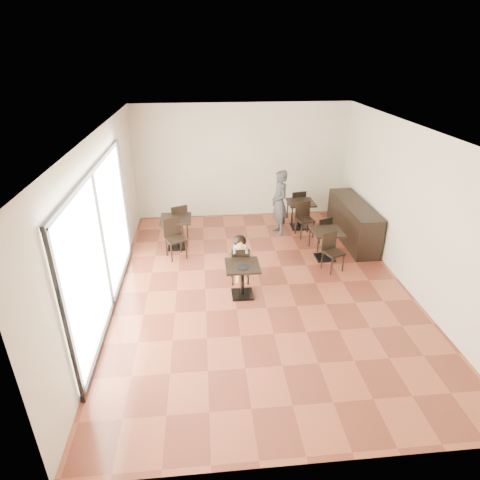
{
  "coord_description": "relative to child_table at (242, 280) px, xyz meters",
  "views": [
    {
      "loc": [
        -1.12,
        -7.08,
        4.56
      ],
      "look_at": [
        -0.43,
        0.2,
        1.0
      ],
      "focal_mm": 30.0,
      "sensor_mm": 36.0,
      "label": 1
    }
  ],
  "objects": [
    {
      "name": "storefront_window",
      "position": [
        -2.54,
        -0.2,
        1.05
      ],
      "size": [
        0.04,
        4.5,
        2.6
      ],
      "primitive_type": "cube",
      "color": "white",
      "rests_on": "floor"
    },
    {
      "name": "chair_back_b",
      "position": [
        1.91,
        2.64,
        0.1
      ],
      "size": [
        0.48,
        0.48,
        0.91
      ],
      "primitive_type": null,
      "rotation": [
        0.0,
        0.0,
        0.19
      ],
      "color": "black",
      "rests_on": "floor"
    },
    {
      "name": "ceiling",
      "position": [
        0.43,
        0.3,
        2.85
      ],
      "size": [
        6.0,
        8.0,
        0.01
      ],
      "primitive_type": "cube",
      "color": "silver",
      "rests_on": "floor"
    },
    {
      "name": "pizza_slice",
      "position": [
        0.0,
        0.36,
        0.57
      ],
      "size": [
        0.25,
        0.19,
        0.06
      ],
      "primitive_type": null,
      "color": "#EECF83",
      "rests_on": "child"
    },
    {
      "name": "child_chair",
      "position": [
        0.0,
        0.55,
        0.07
      ],
      "size": [
        0.38,
        0.38,
        0.85
      ],
      "primitive_type": null,
      "rotation": [
        0.0,
        0.0,
        3.14
      ],
      "color": "black",
      "rests_on": "floor"
    },
    {
      "name": "wall_front",
      "position": [
        0.43,
        -3.7,
        1.25
      ],
      "size": [
        6.0,
        0.01,
        3.2
      ],
      "primitive_type": "cube",
      "color": "silver",
      "rests_on": "floor"
    },
    {
      "name": "child",
      "position": [
        0.0,
        0.55,
        0.18
      ],
      "size": [
        0.38,
        0.53,
        1.06
      ],
      "primitive_type": null,
      "color": "slate",
      "rests_on": "child_chair"
    },
    {
      "name": "floor",
      "position": [
        0.43,
        0.3,
        -0.35
      ],
      "size": [
        6.0,
        8.0,
        0.01
      ],
      "primitive_type": "cube",
      "color": "brown",
      "rests_on": "ground"
    },
    {
      "name": "chair_mid_b",
      "position": [
        2.11,
        0.82,
        0.08
      ],
      "size": [
        0.51,
        0.51,
        0.86
      ],
      "primitive_type": null,
      "rotation": [
        0.0,
        0.0,
        0.41
      ],
      "color": "black",
      "rests_on": "floor"
    },
    {
      "name": "wall_right",
      "position": [
        3.43,
        0.3,
        1.25
      ],
      "size": [
        0.01,
        8.0,
        3.2
      ],
      "primitive_type": "cube",
      "color": "silver",
      "rests_on": "floor"
    },
    {
      "name": "chair_left_b",
      "position": [
        -1.4,
        1.76,
        0.12
      ],
      "size": [
        0.56,
        0.56,
        0.94
      ],
      "primitive_type": null,
      "rotation": [
        0.0,
        0.0,
        0.41
      ],
      "color": "black",
      "rests_on": "floor"
    },
    {
      "name": "plate",
      "position": [
        0.0,
        -0.1,
        0.36
      ],
      "size": [
        0.24,
        0.24,
        0.01
      ],
      "primitive_type": "cylinder",
      "color": "black",
      "rests_on": "child_table"
    },
    {
      "name": "child_table",
      "position": [
        0.0,
        0.0,
        0.0
      ],
      "size": [
        0.66,
        0.66,
        0.7
      ],
      "primitive_type": null,
      "color": "black",
      "rests_on": "floor"
    },
    {
      "name": "service_counter",
      "position": [
        3.08,
        2.3,
        0.15
      ],
      "size": [
        0.6,
        2.4,
        1.0
      ],
      "primitive_type": "cube",
      "color": "black",
      "rests_on": "floor"
    },
    {
      "name": "chair_back_a",
      "position": [
        1.91,
        3.74,
        0.1
      ],
      "size": [
        0.48,
        0.48,
        0.91
      ],
      "primitive_type": null,
      "rotation": [
        0.0,
        0.0,
        3.33
      ],
      "color": "black",
      "rests_on": "floor"
    },
    {
      "name": "adult_patron",
      "position": [
        1.26,
        2.89,
        0.51
      ],
      "size": [
        0.52,
        0.7,
        1.72
      ],
      "primitive_type": "imported",
      "rotation": [
        0.0,
        0.0,
        -1.38
      ],
      "color": "#3A3A3F",
      "rests_on": "floor"
    },
    {
      "name": "wall_left",
      "position": [
        -2.57,
        0.3,
        1.25
      ],
      "size": [
        0.01,
        8.0,
        3.2
      ],
      "primitive_type": "cube",
      "color": "silver",
      "rests_on": "floor"
    },
    {
      "name": "cafe_table_mid",
      "position": [
        2.11,
        1.37,
        0.01
      ],
      "size": [
        0.89,
        0.89,
        0.72
      ],
      "primitive_type": null,
      "rotation": [
        0.0,
        0.0,
        0.41
      ],
      "color": "black",
      "rests_on": "floor"
    },
    {
      "name": "wall_back",
      "position": [
        0.43,
        4.3,
        1.25
      ],
      "size": [
        6.0,
        0.01,
        3.2
      ],
      "primitive_type": "cube",
      "color": "silver",
      "rests_on": "floor"
    },
    {
      "name": "chair_left_a",
      "position": [
        -1.4,
        2.86,
        0.12
      ],
      "size": [
        0.56,
        0.56,
        0.94
      ],
      "primitive_type": null,
      "rotation": [
        0.0,
        0.0,
        3.55
      ],
      "color": "black",
      "rests_on": "floor"
    },
    {
      "name": "chair_mid_a",
      "position": [
        2.11,
        1.92,
        0.08
      ],
      "size": [
        0.51,
        0.51,
        0.86
      ],
      "primitive_type": null,
      "rotation": [
        0.0,
        0.0,
        3.55
      ],
      "color": "black",
      "rests_on": "floor"
    },
    {
      "name": "cafe_table_back",
      "position": [
        1.91,
        3.19,
        0.02
      ],
      "size": [
        0.83,
        0.83,
        0.75
      ],
      "primitive_type": null,
      "rotation": [
        0.0,
        0.0,
        0.19
      ],
      "color": "black",
      "rests_on": "floor"
    },
    {
      "name": "cafe_table_left",
      "position": [
        -1.4,
        2.31,
        0.04
      ],
      "size": [
        0.97,
        0.97,
        0.78
      ],
      "primitive_type": null,
      "rotation": [
        0.0,
        0.0,
        0.41
      ],
      "color": "black",
      "rests_on": "floor"
    }
  ]
}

